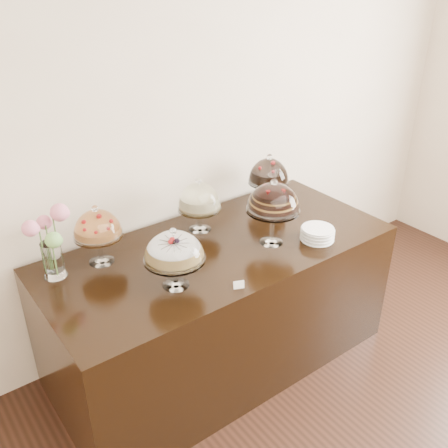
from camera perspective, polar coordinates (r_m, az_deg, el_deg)
wall_back at (r=3.39m, az=-2.73°, el=11.36°), size 5.00×0.04×3.00m
display_counter at (r=3.34m, az=-0.52°, el=-9.25°), size 2.20×1.00×0.90m
cake_stand_sugar_sponge at (r=2.63m, az=-5.73°, el=-2.90°), size 0.33×0.33×0.35m
cake_stand_choco_layer at (r=3.01m, az=5.67°, el=2.81°), size 0.33×0.33×0.43m
cake_stand_cheesecake at (r=3.19m, az=-2.85°, el=2.93°), size 0.28×0.28×0.36m
cake_stand_dark_choco at (r=3.55m, az=5.14°, el=5.82°), size 0.29×0.29×0.38m
cake_stand_fruit_tart at (r=2.91m, az=-14.28°, el=-0.27°), size 0.28×0.28×0.37m
flower_vase at (r=2.85m, az=-19.21°, el=-1.89°), size 0.26×0.30×0.42m
plate_stack at (r=3.19m, az=10.63°, el=-1.12°), size 0.21×0.21×0.08m
price_card_left at (r=2.70m, az=1.71°, el=-6.96°), size 0.06×0.04×0.04m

